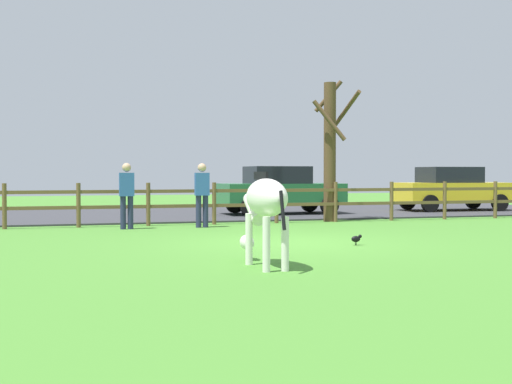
% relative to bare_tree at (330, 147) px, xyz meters
% --- Properties ---
extents(ground_plane, '(60.00, 60.00, 0.00)m').
position_rel_bare_tree_xyz_m(ground_plane, '(-3.12, -5.19, -2.13)').
color(ground_plane, '#47842D').
extents(parking_asphalt, '(28.00, 7.40, 0.05)m').
position_rel_bare_tree_xyz_m(parking_asphalt, '(-3.12, 4.11, -2.10)').
color(parking_asphalt, '#38383D').
rests_on(parking_asphalt, ground_plane).
extents(paddock_fence, '(21.41, 0.11, 1.14)m').
position_rel_bare_tree_xyz_m(paddock_fence, '(-3.47, -0.19, -1.48)').
color(paddock_fence, brown).
rests_on(paddock_fence, ground_plane).
extents(bare_tree, '(1.40, 1.39, 4.10)m').
position_rel_bare_tree_xyz_m(bare_tree, '(0.00, 0.00, 0.00)').
color(bare_tree, '#513A23').
rests_on(bare_tree, ground_plane).
extents(zebra, '(0.52, 1.94, 1.41)m').
position_rel_bare_tree_xyz_m(zebra, '(-4.58, -8.40, -1.20)').
color(zebra, white).
rests_on(zebra, ground_plane).
extents(crow_on_grass, '(0.22, 0.10, 0.20)m').
position_rel_bare_tree_xyz_m(crow_on_grass, '(-2.00, -6.04, -2.00)').
color(crow_on_grass, black).
rests_on(crow_on_grass, ground_plane).
extents(parked_car_green, '(4.04, 1.96, 1.56)m').
position_rel_bare_tree_xyz_m(parked_car_green, '(-0.51, 3.01, -1.29)').
color(parked_car_green, '#236B38').
rests_on(parked_car_green, parking_asphalt).
extents(parked_car_yellow, '(4.08, 2.04, 1.56)m').
position_rel_bare_tree_xyz_m(parked_car_yellow, '(6.07, 3.20, -1.29)').
color(parked_car_yellow, yellow).
rests_on(parked_car_yellow, parking_asphalt).
extents(visitor_left_of_tree, '(0.36, 0.23, 1.64)m').
position_rel_bare_tree_xyz_m(visitor_left_of_tree, '(-5.88, -1.06, -1.22)').
color(visitor_left_of_tree, '#232847').
rests_on(visitor_left_of_tree, ground_plane).
extents(visitor_right_of_tree, '(0.37, 0.24, 1.64)m').
position_rel_bare_tree_xyz_m(visitor_right_of_tree, '(-3.99, -1.07, -1.22)').
color(visitor_right_of_tree, '#232847').
rests_on(visitor_right_of_tree, ground_plane).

